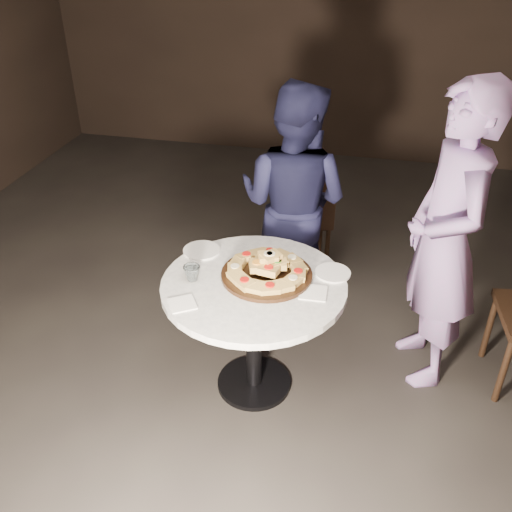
# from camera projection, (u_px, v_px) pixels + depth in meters

# --- Properties ---
(floor) EXTENTS (7.00, 7.00, 0.00)m
(floor) POSITION_uv_depth(u_px,v_px,m) (264.00, 373.00, 3.38)
(floor) COLOR black
(floor) RESTS_ON ground
(table) EXTENTS (1.27, 1.27, 0.72)m
(table) POSITION_uv_depth(u_px,v_px,m) (254.00, 303.00, 3.00)
(table) COLOR black
(table) RESTS_ON ground
(serving_board) EXTENTS (0.49, 0.49, 0.02)m
(serving_board) POSITION_uv_depth(u_px,v_px,m) (267.00, 275.00, 2.97)
(serving_board) COLOR black
(serving_board) RESTS_ON table
(focaccia_pile) EXTENTS (0.42, 0.43, 0.11)m
(focaccia_pile) POSITION_uv_depth(u_px,v_px,m) (267.00, 267.00, 2.95)
(focaccia_pile) COLOR #B89147
(focaccia_pile) RESTS_ON serving_board
(plate_left) EXTENTS (0.25, 0.25, 0.01)m
(plate_left) POSITION_uv_depth(u_px,v_px,m) (202.00, 250.00, 3.18)
(plate_left) COLOR white
(plate_left) RESTS_ON table
(plate_right) EXTENTS (0.22, 0.22, 0.01)m
(plate_right) POSITION_uv_depth(u_px,v_px,m) (333.00, 273.00, 2.99)
(plate_right) COLOR white
(plate_right) RESTS_ON table
(water_glass) EXTENTS (0.10, 0.10, 0.08)m
(water_glass) POSITION_uv_depth(u_px,v_px,m) (192.00, 273.00, 2.92)
(water_glass) COLOR silver
(water_glass) RESTS_ON table
(napkin_near) EXTENTS (0.17, 0.17, 0.01)m
(napkin_near) POSITION_uv_depth(u_px,v_px,m) (182.00, 304.00, 2.77)
(napkin_near) COLOR white
(napkin_near) RESTS_ON table
(napkin_far) EXTENTS (0.14, 0.14, 0.01)m
(napkin_far) POSITION_uv_depth(u_px,v_px,m) (313.00, 293.00, 2.84)
(napkin_far) COLOR white
(napkin_far) RESTS_ON table
(chair_far) EXTENTS (0.47, 0.49, 0.82)m
(chair_far) POSITION_uv_depth(u_px,v_px,m) (305.00, 214.00, 4.09)
(chair_far) COLOR black
(chair_far) RESTS_ON ground
(diner_navy) EXTENTS (0.88, 0.77, 1.54)m
(diner_navy) POSITION_uv_depth(u_px,v_px,m) (293.00, 203.00, 3.58)
(diner_navy) COLOR black
(diner_navy) RESTS_ON ground
(diner_teal) EXTENTS (0.57, 0.72, 1.73)m
(diner_teal) POSITION_uv_depth(u_px,v_px,m) (444.00, 242.00, 2.99)
(diner_teal) COLOR #8369A6
(diner_teal) RESTS_ON ground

